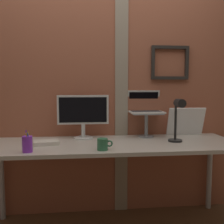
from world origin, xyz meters
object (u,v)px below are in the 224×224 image
object	(u,v)px
monitor	(83,112)
whiteboard_panel	(186,122)
pen_cup	(27,144)
laptop	(145,106)
desk_lamp	(178,116)
coffee_mug	(103,144)

from	to	relation	value
monitor	whiteboard_panel	world-z (taller)	monitor
monitor	whiteboard_panel	distance (m)	0.99
whiteboard_panel	pen_cup	size ratio (longest dim) A/B	2.23
whiteboard_panel	pen_cup	world-z (taller)	whiteboard_panel
laptop	desk_lamp	world-z (taller)	laptop
monitor	desk_lamp	world-z (taller)	monitor
whiteboard_panel	coffee_mug	xyz separation A→B (m)	(-0.84, -0.50, -0.09)
monitor	coffee_mug	world-z (taller)	monitor
desk_lamp	laptop	bearing A→B (deg)	120.78
monitor	laptop	world-z (taller)	laptop
laptop	monitor	bearing A→B (deg)	-173.83
monitor	whiteboard_panel	xyz separation A→B (m)	(0.98, 0.04, -0.10)
laptop	whiteboard_panel	xyz separation A→B (m)	(0.40, -0.02, -0.15)
monitor	pen_cup	distance (m)	0.64
monitor	pen_cup	size ratio (longest dim) A/B	2.88
monitor	coffee_mug	distance (m)	0.52
desk_lamp	whiteboard_panel	bearing A→B (deg)	58.08
laptop	pen_cup	distance (m)	1.14
laptop	coffee_mug	world-z (taller)	laptop
monitor	coffee_mug	size ratio (longest dim) A/B	3.92
laptop	coffee_mug	bearing A→B (deg)	-129.99
monitor	pen_cup	bearing A→B (deg)	-131.01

